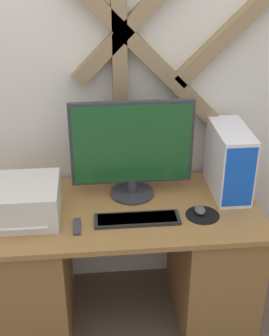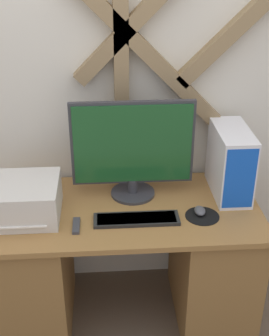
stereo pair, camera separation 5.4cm
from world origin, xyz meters
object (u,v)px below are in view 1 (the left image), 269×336
Objects in this scene: monitor at (132,148)px; printer at (26,201)px; keyboard at (137,219)px; remote_control at (77,227)px; computer_tower at (229,161)px; mouse at (200,210)px.

monitor reaches higher than printer.
keyboard is 0.58m from printer.
printer reaches higher than remote_control.
computer_tower reaches higher than printer.
monitor reaches higher than remote_control.
printer is (-0.91, 0.06, 0.07)m from mouse.
mouse is 0.65m from remote_control.
keyboard reaches higher than remote_control.
monitor is 0.52m from remote_control.
keyboard is at bearing -173.85° from mouse.
monitor is 1.86× the size of printer.
computer_tower is at bearing -1.75° from monitor.
keyboard is 0.31m from remote_control.
computer_tower is 1.12m from printer.
keyboard is 0.62m from computer_tower.
remote_control is at bearing -135.05° from monitor.
mouse is 0.24× the size of printer.
monitor is at bearing 178.25° from computer_tower.
computer_tower is at bearing 18.86° from remote_control.
printer is (-0.57, -0.17, -0.20)m from monitor.
computer_tower is 1.11× the size of printer.
printer is at bearing -162.86° from monitor.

